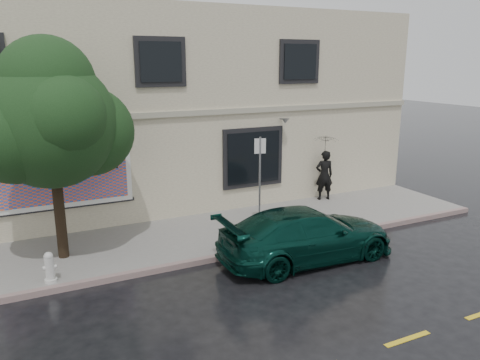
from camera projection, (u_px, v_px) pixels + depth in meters
name	position (u px, v px, depth m)	size (l,w,h in m)	color
ground	(229.00, 286.00, 11.17)	(90.00, 90.00, 0.00)	black
sidewalk	(184.00, 238.00, 13.99)	(20.00, 3.50, 0.15)	gray
curb	(206.00, 260.00, 12.46)	(20.00, 0.18, 0.16)	gray
building	(132.00, 107.00, 18.15)	(20.00, 8.12, 7.00)	beige
billboard	(59.00, 173.00, 13.60)	(4.30, 0.16, 2.20)	white
car	(307.00, 234.00, 12.53)	(2.16, 4.90, 1.43)	#072E26
pedestrian	(324.00, 175.00, 17.46)	(0.68, 0.45, 1.87)	black
umbrella	(326.00, 141.00, 17.14)	(1.00, 1.00, 0.74)	black
street_tree	(51.00, 124.00, 11.62)	(3.28, 3.28, 5.22)	black
fire_hydrant	(50.00, 267.00, 11.00)	(0.31, 0.29, 0.75)	beige
sign_pole	(260.00, 175.00, 14.33)	(0.34, 0.11, 2.86)	gray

